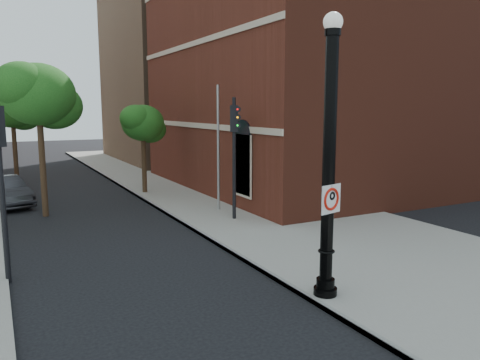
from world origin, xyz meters
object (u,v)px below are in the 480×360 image
lamppost (329,173)px  no_parking_sign (331,199)px  parked_car (5,191)px  traffic_signal_right (234,139)px

lamppost → no_parking_sign: (-0.04, -0.16, -0.55)m
parked_car → traffic_signal_right: size_ratio=0.84×
no_parking_sign → traffic_signal_right: 8.00m
parked_car → traffic_signal_right: 11.04m
lamppost → no_parking_sign: size_ratio=9.92×
no_parking_sign → traffic_signal_right: bearing=64.4°
parked_car → traffic_signal_right: (7.80, -7.39, 2.55)m
lamppost → traffic_signal_right: size_ratio=1.34×
lamppost → traffic_signal_right: bearing=78.4°
parked_car → traffic_signal_right: traffic_signal_right is taller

